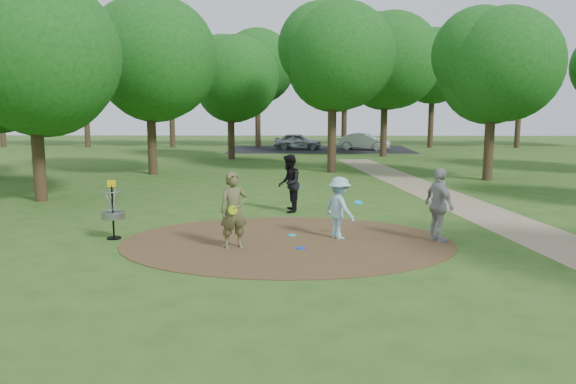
{
  "coord_description": "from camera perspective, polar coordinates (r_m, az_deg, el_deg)",
  "views": [
    {
      "loc": [
        0.27,
        -13.8,
        3.43
      ],
      "look_at": [
        0.0,
        1.2,
        1.1
      ],
      "focal_mm": 35.0,
      "sensor_mm": 36.0,
      "label": 1
    }
  ],
  "objects": [
    {
      "name": "player_walking_with_disc",
      "position": [
        18.04,
        0.11,
        0.88
      ],
      "size": [
        0.74,
        0.94,
        1.87
      ],
      "color": "black",
      "rests_on": "ground"
    },
    {
      "name": "car_right",
      "position": [
        43.61,
        7.73,
        5.11
      ],
      "size": [
        4.19,
        2.54,
        1.3
      ],
      "primitive_type": "imported",
      "rotation": [
        0.0,
        0.0,
        1.25
      ],
      "color": "#B5B6BD",
      "rests_on": "ground"
    },
    {
      "name": "disc_ground_blue",
      "position": [
        13.55,
        1.31,
        -5.72
      ],
      "size": [
        0.22,
        0.22,
        0.02
      ],
      "primitive_type": "cylinder",
      "color": "blue",
      "rests_on": "dirt_clearing"
    },
    {
      "name": "dirt_clearing",
      "position": [
        14.22,
        -0.09,
        -5.09
      ],
      "size": [
        8.4,
        8.4,
        0.02
      ],
      "primitive_type": "cylinder",
      "color": "#47301C",
      "rests_on": "ground"
    },
    {
      "name": "disc_ground_red",
      "position": [
        15.67,
        -6.3,
        -3.77
      ],
      "size": [
        0.22,
        0.22,
        0.02
      ],
      "primitive_type": "cylinder",
      "color": "#D84815",
      "rests_on": "dirt_clearing"
    },
    {
      "name": "disc_ground_cyan",
      "position": [
        14.87,
        0.41,
        -4.39
      ],
      "size": [
        0.22,
        0.22,
        0.02
      ],
      "primitive_type": "cylinder",
      "color": "#19C8CA",
      "rests_on": "dirt_clearing"
    },
    {
      "name": "tree_ring",
      "position": [
        23.83,
        2.26,
        13.07
      ],
      "size": [
        37.52,
        45.72,
        9.27
      ],
      "color": "#332316",
      "rests_on": "ground"
    },
    {
      "name": "parking_lot",
      "position": [
        43.97,
        3.29,
        4.35
      ],
      "size": [
        14.0,
        8.0,
        0.01
      ],
      "primitive_type": "cube",
      "color": "black",
      "rests_on": "ground"
    },
    {
      "name": "disc_golf_basket",
      "position": [
        15.11,
        -17.4,
        -1.32
      ],
      "size": [
        0.63,
        0.63,
        1.54
      ],
      "color": "black",
      "rests_on": "ground"
    },
    {
      "name": "footpath",
      "position": [
        17.33,
        22.11,
        -3.23
      ],
      "size": [
        7.55,
        39.89,
        0.01
      ],
      "primitive_type": "cube",
      "rotation": [
        0.0,
        0.0,
        0.14
      ],
      "color": "#8C7A5B",
      "rests_on": "ground"
    },
    {
      "name": "player_throwing_with_disc",
      "position": [
        14.52,
        5.24,
        -1.62
      ],
      "size": [
        1.15,
        1.19,
        1.61
      ],
      "color": "#93CBDB",
      "rests_on": "ground"
    },
    {
      "name": "player_observer_with_disc",
      "position": [
        13.5,
        -5.53,
        -1.89
      ],
      "size": [
        0.8,
        0.67,
        1.86
      ],
      "color": "brown",
      "rests_on": "ground"
    },
    {
      "name": "player_waiting_with_disc",
      "position": [
        14.59,
        15.1,
        -1.31
      ],
      "size": [
        0.81,
        1.19,
        1.88
      ],
      "color": "#9A9A9D",
      "rests_on": "ground"
    },
    {
      "name": "ground",
      "position": [
        14.23,
        -0.09,
        -5.13
      ],
      "size": [
        100.0,
        100.0,
        0.0
      ],
      "primitive_type": "plane",
      "color": "#2D5119",
      "rests_on": "ground"
    },
    {
      "name": "car_left",
      "position": [
        43.86,
        1.03,
        5.18
      ],
      "size": [
        3.82,
        1.83,
        1.26
      ],
      "primitive_type": "imported",
      "rotation": [
        0.0,
        0.0,
        1.48
      ],
      "color": "#A0A2A7",
      "rests_on": "ground"
    }
  ]
}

